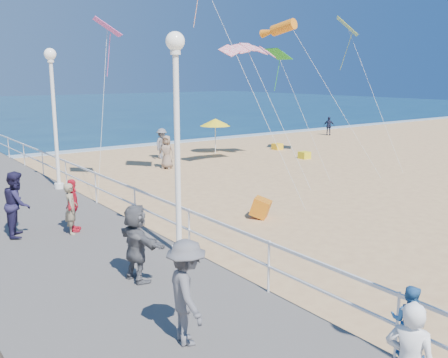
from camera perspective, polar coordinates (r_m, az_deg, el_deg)
ground at (r=15.97m, az=11.61°, el=-5.72°), size 160.00×160.00×0.00m
surf_line at (r=33.02m, az=-15.74°, el=3.16°), size 160.00×1.20×0.04m
boardwalk at (r=11.77m, az=-14.27°, el=-11.31°), size 5.00×44.00×0.40m
railing at (r=12.45m, az=-4.02°, el=-4.52°), size 0.05×42.00×0.55m
lamp_post_mid at (r=11.85m, az=-5.42°, el=6.50°), size 0.44×0.44×5.32m
lamp_post_far at (r=20.09m, az=-18.90°, el=8.09°), size 0.44×0.44×5.32m
toddler_held at (r=6.91m, az=20.35°, el=-14.97°), size 0.50×0.56×0.94m
spectator_2 at (r=8.33m, az=-4.29°, el=-12.77°), size 0.93×1.28×1.77m
spectator_3 at (r=14.64m, az=-16.93°, el=-2.92°), size 0.75×0.95×1.51m
spectator_5 at (r=10.84m, az=-9.98°, el=-7.21°), size 0.62×1.61×1.69m
spectator_6 at (r=14.47m, az=-17.10°, el=-3.25°), size 0.48×0.60×1.44m
spectator_7 at (r=14.73m, az=-22.56°, el=-2.64°), size 0.94×1.06×1.80m
beach_walker_a at (r=28.93m, az=-7.11°, el=4.04°), size 1.30×1.16×1.75m
beach_walker_b at (r=40.92m, az=11.90°, el=5.95°), size 0.81×0.91×1.49m
beach_walker_c at (r=25.81m, az=-6.58°, el=3.08°), size 0.96×1.00×1.72m
box_kite at (r=16.85m, az=4.21°, el=-3.52°), size 0.86×0.90×0.74m
beach_umbrella at (r=30.59m, az=-1.00°, el=6.50°), size 1.90×1.90×2.14m
beach_chair_left at (r=32.50m, az=6.11°, el=3.71°), size 0.55×0.55×0.40m
beach_chair_right at (r=29.20m, az=9.17°, el=2.71°), size 0.55×0.55×0.40m
kite_parafoil at (r=24.85m, az=2.89°, el=14.83°), size 3.08×0.94×0.65m
kite_windsock at (r=26.74m, az=6.81°, el=16.83°), size 0.95×2.37×1.01m
kite_diamond_pink at (r=21.02m, az=-13.19°, el=16.57°), size 1.34×1.47×0.69m
kite_diamond_multi at (r=29.20m, az=13.91°, el=16.57°), size 1.88×1.86×1.00m
kite_diamond_green at (r=28.04m, az=6.15°, el=14.02°), size 1.16×1.28×0.58m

